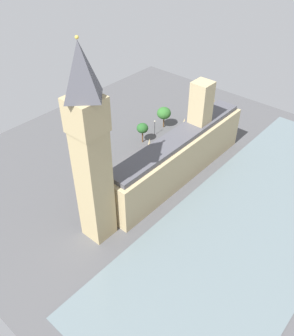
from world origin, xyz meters
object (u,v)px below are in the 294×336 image
object	(u,v)px
street_lamp_opposite_hall	(155,125)
double_decker_bus_far_end	(160,148)
parliament_building	(180,153)
plane_tree_by_river_gate	(142,128)
plane_tree_under_trees	(164,113)
pedestrian_leading	(129,185)
clock_tower	(90,150)
car_dark_green_kerbside	(118,177)
car_silver_corner	(180,131)

from	to	relation	value
street_lamp_opposite_hall	double_decker_bus_far_end	bearing A→B (deg)	138.62
parliament_building	street_lamp_opposite_hall	size ratio (longest dim) A/B	9.24
parliament_building	plane_tree_by_river_gate	distance (m)	24.18
plane_tree_under_trees	pedestrian_leading	bearing A→B (deg)	112.42
clock_tower	plane_tree_under_trees	size ratio (longest dim) A/B	6.23
plane_tree_by_river_gate	plane_tree_under_trees	xyz separation A→B (m)	(0.92, -14.31, 0.26)
clock_tower	parliament_building	bearing A→B (deg)	-91.72
double_decker_bus_far_end	plane_tree_by_river_gate	size ratio (longest dim) A/B	1.27
car_dark_green_kerbside	clock_tower	bearing A→B (deg)	-59.01
pedestrian_leading	double_decker_bus_far_end	bearing A→B (deg)	-161.94
pedestrian_leading	plane_tree_by_river_gate	bearing A→B (deg)	-140.88
plane_tree_under_trees	car_silver_corner	bearing A→B (deg)	-175.79
plane_tree_under_trees	street_lamp_opposite_hall	size ratio (longest dim) A/B	1.35
plane_tree_by_river_gate	street_lamp_opposite_hall	xyz separation A→B (m)	(-0.28, -7.06, -1.66)
street_lamp_opposite_hall	plane_tree_by_river_gate	bearing A→B (deg)	87.77
clock_tower	double_decker_bus_far_end	bearing A→B (deg)	-74.42
clock_tower	car_dark_green_kerbside	distance (m)	37.31
car_dark_green_kerbside	pedestrian_leading	distance (m)	5.48
plane_tree_under_trees	clock_tower	bearing A→B (deg)	111.60
car_dark_green_kerbside	pedestrian_leading	size ratio (longest dim) A/B	2.75
double_decker_bus_far_end	car_dark_green_kerbside	xyz separation A→B (m)	(1.29, 20.96, -1.75)
parliament_building	car_silver_corner	distance (m)	27.97
pedestrian_leading	car_silver_corner	bearing A→B (deg)	-162.33
parliament_building	car_dark_green_kerbside	xyz separation A→B (m)	(14.01, 15.96, -7.94)
car_dark_green_kerbside	plane_tree_by_river_gate	distance (m)	25.09
pedestrian_leading	clock_tower	bearing A→B (deg)	27.04
car_dark_green_kerbside	pedestrian_leading	xyz separation A→B (m)	(-5.46, 0.34, -0.13)
plane_tree_by_river_gate	plane_tree_under_trees	distance (m)	14.34
parliament_building	car_silver_corner	size ratio (longest dim) A/B	12.97
double_decker_bus_far_end	pedestrian_leading	world-z (taller)	double_decker_bus_far_end
pedestrian_leading	street_lamp_opposite_hall	bearing A→B (deg)	-147.75
parliament_building	plane_tree_by_river_gate	xyz separation A→B (m)	(23.06, -6.81, -2.54)
clock_tower	street_lamp_opposite_hall	bearing A→B (deg)	-66.77
double_decker_bus_far_end	pedestrian_leading	size ratio (longest dim) A/B	6.25
plane_tree_under_trees	street_lamp_opposite_hall	world-z (taller)	plane_tree_under_trees
double_decker_bus_far_end	plane_tree_under_trees	distance (m)	20.06
parliament_building	car_dark_green_kerbside	world-z (taller)	parliament_building
clock_tower	pedestrian_leading	distance (m)	35.70
parliament_building	plane_tree_by_river_gate	size ratio (longest dim) A/B	7.45
car_silver_corner	pedestrian_leading	xyz separation A→B (m)	(-7.18, 38.03, -0.13)
double_decker_bus_far_end	plane_tree_by_river_gate	distance (m)	11.12
parliament_building	car_dark_green_kerbside	bearing A→B (deg)	48.73
car_silver_corner	car_dark_green_kerbside	xyz separation A→B (m)	(-1.72, 37.69, -0.00)
clock_tower	double_decker_bus_far_end	distance (m)	50.71
car_dark_green_kerbside	street_lamp_opposite_hall	distance (m)	31.32
parliament_building	double_decker_bus_far_end	distance (m)	15.00
clock_tower	street_lamp_opposite_hall	xyz separation A→B (m)	(21.69, -50.53, -24.49)
plane_tree_by_river_gate	street_lamp_opposite_hall	size ratio (longest dim) A/B	1.24
plane_tree_under_trees	street_lamp_opposite_hall	distance (m)	7.60
car_dark_green_kerbside	street_lamp_opposite_hall	xyz separation A→B (m)	(8.78, -29.83, 3.74)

